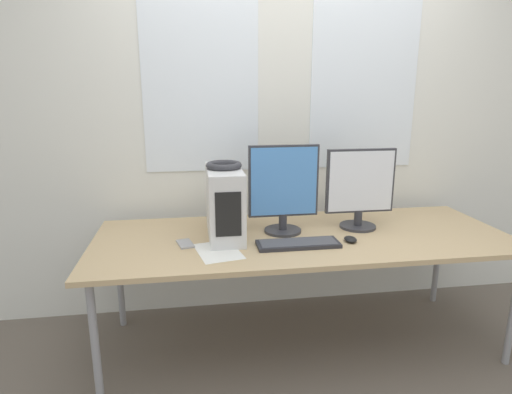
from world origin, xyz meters
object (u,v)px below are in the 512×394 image
pc_tower (225,203)px  monitor_right_near (360,188)px  mouse (350,239)px  keyboard (298,244)px  cell_phone (185,244)px  headphones (224,165)px  monitor_main (283,189)px

pc_tower → monitor_right_near: monitor_right_near is taller
pc_tower → mouse: bearing=-17.1°
keyboard → cell_phone: size_ratio=2.97×
headphones → keyboard: size_ratio=0.45×
monitor_right_near → cell_phone: (-1.05, -0.14, -0.24)m
cell_phone → monitor_main: bearing=-1.3°
monitor_main → keyboard: monitor_main is taller
pc_tower → headphones: 0.22m
headphones → keyboard: 0.60m
pc_tower → monitor_main: (0.34, 0.01, 0.07)m
mouse → monitor_right_near: bearing=59.9°
headphones → mouse: (0.68, -0.21, -0.40)m
mouse → cell_phone: bearing=174.2°
pc_tower → keyboard: bearing=-31.0°
keyboard → mouse: 0.30m
monitor_right_near → cell_phone: 1.08m
mouse → cell_phone: 0.91m
keyboard → mouse: (0.30, 0.02, 0.00)m
cell_phone → headphones: bearing=13.3°
pc_tower → cell_phone: 0.32m
mouse → cell_phone: (-0.91, 0.09, -0.01)m
monitor_right_near → keyboard: monitor_right_near is taller
monitor_main → mouse: size_ratio=5.59×
pc_tower → keyboard: pc_tower is taller
headphones → cell_phone: (-0.23, -0.12, -0.41)m
pc_tower → keyboard: 0.48m
monitor_right_near → cell_phone: monitor_right_near is taller
monitor_right_near → monitor_main: bearing=-178.6°
headphones → cell_phone: 0.48m
headphones → monitor_right_near: monitor_right_near is taller
monitor_main → keyboard: (0.03, -0.24, -0.25)m
monitor_main → keyboard: 0.35m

